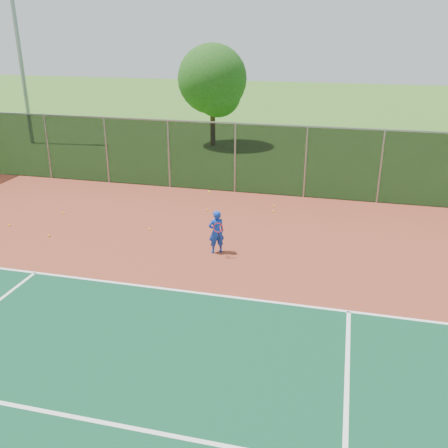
# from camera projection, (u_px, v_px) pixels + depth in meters

# --- Properties ---
(ground) EXTENTS (120.00, 120.00, 0.00)m
(ground) POSITION_uv_depth(u_px,v_px,m) (248.00, 375.00, 10.41)
(ground) COLOR #32631C
(ground) RESTS_ON ground
(court_apron) EXTENTS (30.00, 20.00, 0.02)m
(court_apron) POSITION_uv_depth(u_px,v_px,m) (264.00, 323.00, 12.21)
(court_apron) COLOR brown
(court_apron) RESTS_ON ground
(fence_back) EXTENTS (30.00, 0.06, 3.03)m
(fence_back) POSITION_uv_depth(u_px,v_px,m) (306.00, 162.00, 20.67)
(fence_back) COLOR black
(fence_back) RESTS_ON court_apron
(tennis_player) EXTENTS (0.62, 0.70, 2.02)m
(tennis_player) POSITION_uv_depth(u_px,v_px,m) (216.00, 232.00, 15.76)
(tennis_player) COLOR #1236AD
(tennis_player) RESTS_ON court_apron
(practice_ball_0) EXTENTS (0.07, 0.07, 0.07)m
(practice_ball_0) POSITION_uv_depth(u_px,v_px,m) (273.00, 211.00, 19.48)
(practice_ball_0) COLOR yellow
(practice_ball_0) RESTS_ON court_apron
(practice_ball_1) EXTENTS (0.07, 0.07, 0.07)m
(practice_ball_1) POSITION_uv_depth(u_px,v_px,m) (49.00, 236.00, 17.20)
(practice_ball_1) COLOR yellow
(practice_ball_1) RESTS_ON court_apron
(practice_ball_2) EXTENTS (0.07, 0.07, 0.07)m
(practice_ball_2) POSITION_uv_depth(u_px,v_px,m) (150.00, 229.00, 17.75)
(practice_ball_2) COLOR yellow
(practice_ball_2) RESTS_ON court_apron
(practice_ball_3) EXTENTS (0.07, 0.07, 0.07)m
(practice_ball_3) POSITION_uv_depth(u_px,v_px,m) (207.00, 210.00, 19.62)
(practice_ball_3) COLOR yellow
(practice_ball_3) RESTS_ON court_apron
(practice_ball_4) EXTENTS (0.07, 0.07, 0.07)m
(practice_ball_4) POSITION_uv_depth(u_px,v_px,m) (274.00, 206.00, 20.05)
(practice_ball_4) COLOR yellow
(practice_ball_4) RESTS_ON court_apron
(practice_ball_5) EXTENTS (0.07, 0.07, 0.07)m
(practice_ball_5) POSITION_uv_depth(u_px,v_px,m) (64.00, 213.00, 19.30)
(practice_ball_5) COLOR yellow
(practice_ball_5) RESTS_ON court_apron
(practice_ball_6) EXTENTS (0.07, 0.07, 0.07)m
(practice_ball_6) POSITION_uv_depth(u_px,v_px,m) (9.00, 225.00, 18.11)
(practice_ball_6) COLOR yellow
(practice_ball_6) RESTS_ON court_apron
(floodlight_nw) EXTENTS (0.90, 0.40, 11.38)m
(floodlight_nw) POSITION_uv_depth(u_px,v_px,m) (17.00, 33.00, 28.82)
(floodlight_nw) COLOR gray
(floodlight_nw) RESTS_ON ground
(tree_back_left) EXTENTS (4.06, 4.06, 5.96)m
(tree_back_left) POSITION_uv_depth(u_px,v_px,m) (214.00, 83.00, 29.14)
(tree_back_left) COLOR #352313
(tree_back_left) RESTS_ON ground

